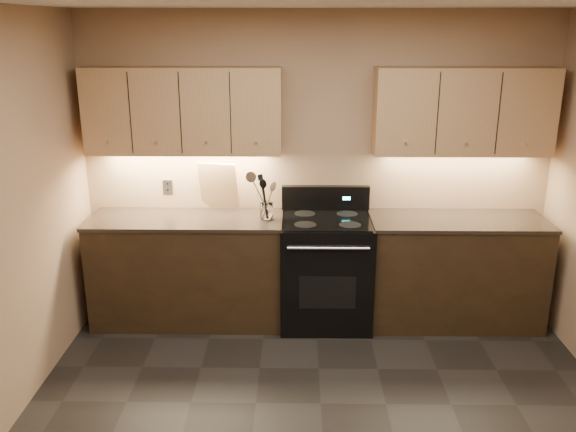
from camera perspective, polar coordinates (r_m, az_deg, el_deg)
The scene contains 13 objects.
wall_back at distance 5.28m, azimuth 2.70°, elevation 4.61°, with size 4.00×0.04×2.60m, color tan.
counter_left at distance 5.32m, azimuth -9.30°, elevation -4.93°, with size 1.62×0.62×0.93m.
counter_right at distance 5.41m, azimuth 15.30°, elevation -4.95°, with size 1.46×0.62×0.93m.
stove at distance 5.22m, azimuth 3.55°, elevation -5.00°, with size 0.76×0.68×1.14m.
upper_cab_left at distance 5.12m, azimuth -9.75°, elevation 9.68°, with size 1.60×0.30×0.70m, color tan.
upper_cab_right at distance 5.21m, azimuth 16.08°, elevation 9.39°, with size 1.44×0.30×0.70m, color tan.
outlet_plate at distance 5.43m, azimuth -11.19°, elevation 2.71°, with size 0.09×0.01×0.12m, color #B2B5BA.
utensil_crock at distance 5.06m, azimuth -2.01°, elevation 0.44°, with size 0.12×0.12×0.14m.
cutting_board at distance 5.30m, azimuth -6.49°, elevation 2.79°, with size 0.34×0.02×0.43m, color tan.
wooden_spoon at distance 5.01m, azimuth -2.32°, elevation 1.54°, with size 0.06×0.06×0.30m, color tan, non-canonical shape.
black_spoon at distance 5.03m, azimuth -1.98°, elevation 1.91°, with size 0.06×0.06×0.36m, color black, non-canonical shape.
black_turner at distance 4.99m, azimuth -1.95°, elevation 1.89°, with size 0.08×0.08×0.37m, color black, non-canonical shape.
steel_skimmer at distance 4.99m, azimuth -1.63°, elevation 2.03°, with size 0.09×0.09×0.40m, color silver, non-canonical shape.
Camera 1 is at (-0.17, -3.14, 2.47)m, focal length 38.00 mm.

